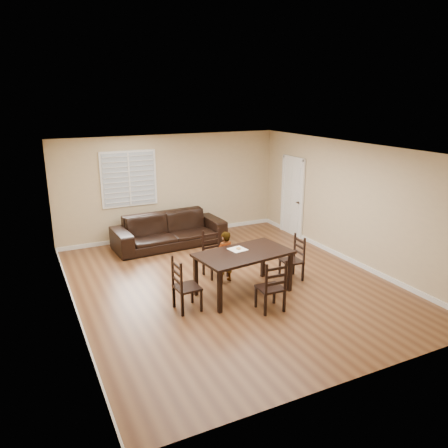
{
  "coord_description": "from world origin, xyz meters",
  "views": [
    {
      "loc": [
        -3.65,
        -7.26,
        3.67
      ],
      "look_at": [
        0.26,
        0.82,
        1.0
      ],
      "focal_mm": 35.0,
      "sensor_mm": 36.0,
      "label": 1
    }
  ],
  "objects": [
    {
      "name": "napkin",
      "position": [
        0.0,
        -0.3,
        0.83
      ],
      "size": [
        0.35,
        0.35,
        0.0
      ],
      "primitive_type": "cube",
      "rotation": [
        0.0,
        0.0,
        0.15
      ],
      "color": "beige",
      "rests_on": "dining_table"
    },
    {
      "name": "chair_near",
      "position": [
        -0.11,
        0.6,
        0.44
      ],
      "size": [
        0.47,
        0.45,
        0.97
      ],
      "rotation": [
        0.0,
        0.0,
        0.09
      ],
      "color": "black",
      "rests_on": "ground"
    },
    {
      "name": "chair_right",
      "position": [
        1.35,
        -0.35,
        0.42
      ],
      "size": [
        0.41,
        0.44,
        0.92
      ],
      "rotation": [
        0.0,
        0.0,
        -1.63
      ],
      "color": "black",
      "rests_on": "ground"
    },
    {
      "name": "dining_table",
      "position": [
        0.03,
        -0.5,
        0.74
      ],
      "size": [
        1.88,
        1.22,
        0.83
      ],
      "rotation": [
        0.0,
        0.0,
        0.13
      ],
      "color": "black",
      "rests_on": "ground"
    },
    {
      "name": "chair_left",
      "position": [
        -1.29,
        -0.67,
        0.45
      ],
      "size": [
        0.43,
        0.46,
        0.98
      ],
      "rotation": [
        0.0,
        0.0,
        1.62
      ],
      "color": "black",
      "rests_on": "ground"
    },
    {
      "name": "chair_far",
      "position": [
        0.13,
        -1.42,
        0.44
      ],
      "size": [
        0.45,
        0.42,
        0.96
      ],
      "rotation": [
        0.0,
        0.0,
        3.1
      ],
      "color": "black",
      "rests_on": "ground"
    },
    {
      "name": "sofa",
      "position": [
        -0.34,
        2.73,
        0.4
      ],
      "size": [
        2.83,
        1.24,
        0.81
      ],
      "primitive_type": "imported",
      "rotation": [
        0.0,
        0.0,
        0.06
      ],
      "color": "black",
      "rests_on": "ground"
    },
    {
      "name": "ground",
      "position": [
        0.0,
        0.0,
        0.0
      ],
      "size": [
        7.0,
        7.0,
        0.0
      ],
      "primitive_type": "plane",
      "color": "brown",
      "rests_on": "ground"
    },
    {
      "name": "donut",
      "position": [
        0.03,
        -0.3,
        0.85
      ],
      "size": [
        0.1,
        0.1,
        0.03
      ],
      "color": "#C38946",
      "rests_on": "napkin"
    },
    {
      "name": "child",
      "position": [
        -0.05,
        0.13,
        0.53
      ],
      "size": [
        0.43,
        0.32,
        1.07
      ],
      "primitive_type": "imported",
      "rotation": [
        0.0,
        0.0,
        3.31
      ],
      "color": "gray",
      "rests_on": "ground"
    },
    {
      "name": "room",
      "position": [
        0.04,
        0.18,
        1.81
      ],
      "size": [
        6.04,
        7.04,
        2.72
      ],
      "color": "tan",
      "rests_on": "ground"
    }
  ]
}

